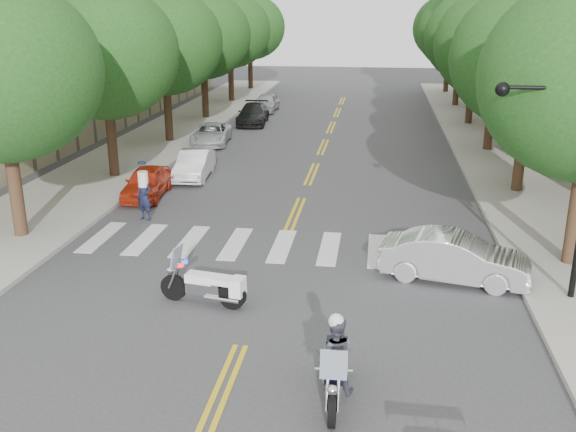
% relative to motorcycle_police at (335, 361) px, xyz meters
% --- Properties ---
extents(ground, '(140.00, 140.00, 0.00)m').
position_rel_motorcycle_police_xyz_m(ground, '(-2.29, 1.74, -0.84)').
color(ground, '#38383A').
rests_on(ground, ground).
extents(sidewalk_left, '(5.00, 60.00, 0.15)m').
position_rel_motorcycle_police_xyz_m(sidewalk_left, '(-11.79, 23.74, -0.76)').
color(sidewalk_left, '#9E9991').
rests_on(sidewalk_left, ground).
extents(sidewalk_right, '(5.00, 60.00, 0.15)m').
position_rel_motorcycle_police_xyz_m(sidewalk_right, '(7.21, 23.74, -0.76)').
color(sidewalk_right, '#9E9991').
rests_on(sidewalk_right, ground).
extents(tree_l_1, '(6.40, 6.40, 8.45)m').
position_rel_motorcycle_police_xyz_m(tree_l_1, '(-11.09, 15.74, 4.72)').
color(tree_l_1, '#382316').
rests_on(tree_l_1, ground).
extents(tree_l_2, '(6.40, 6.40, 8.45)m').
position_rel_motorcycle_police_xyz_m(tree_l_2, '(-11.09, 23.74, 4.72)').
color(tree_l_2, '#382316').
rests_on(tree_l_2, ground).
extents(tree_l_3, '(6.40, 6.40, 8.45)m').
position_rel_motorcycle_police_xyz_m(tree_l_3, '(-11.09, 31.74, 4.72)').
color(tree_l_3, '#382316').
rests_on(tree_l_3, ground).
extents(tree_l_4, '(6.40, 6.40, 8.45)m').
position_rel_motorcycle_police_xyz_m(tree_l_4, '(-11.09, 39.74, 4.72)').
color(tree_l_4, '#382316').
rests_on(tree_l_4, ground).
extents(tree_l_5, '(6.40, 6.40, 8.45)m').
position_rel_motorcycle_police_xyz_m(tree_l_5, '(-11.09, 47.74, 4.72)').
color(tree_l_5, '#382316').
rests_on(tree_l_5, ground).
extents(tree_r_1, '(6.40, 6.40, 8.45)m').
position_rel_motorcycle_police_xyz_m(tree_r_1, '(6.51, 15.74, 4.72)').
color(tree_r_1, '#382316').
rests_on(tree_r_1, ground).
extents(tree_r_2, '(6.40, 6.40, 8.45)m').
position_rel_motorcycle_police_xyz_m(tree_r_2, '(6.51, 23.74, 4.72)').
color(tree_r_2, '#382316').
rests_on(tree_r_2, ground).
extents(tree_r_3, '(6.40, 6.40, 8.45)m').
position_rel_motorcycle_police_xyz_m(tree_r_3, '(6.51, 31.74, 4.72)').
color(tree_r_3, '#382316').
rests_on(tree_r_3, ground).
extents(tree_r_4, '(6.40, 6.40, 8.45)m').
position_rel_motorcycle_police_xyz_m(tree_r_4, '(6.51, 39.74, 4.72)').
color(tree_r_4, '#382316').
rests_on(tree_r_4, ground).
extents(tree_r_5, '(6.40, 6.40, 8.45)m').
position_rel_motorcycle_police_xyz_m(tree_r_5, '(6.51, 47.74, 4.72)').
color(tree_r_5, '#382316').
rests_on(tree_r_5, ground).
extents(traffic_signal_pole, '(2.82, 0.42, 6.00)m').
position_rel_motorcycle_police_xyz_m(traffic_signal_pole, '(5.43, 5.24, 2.88)').
color(traffic_signal_pole, black).
rests_on(traffic_signal_pole, ground).
extents(motorcycle_police, '(0.79, 2.32, 1.88)m').
position_rel_motorcycle_police_xyz_m(motorcycle_police, '(0.00, 0.00, 0.00)').
color(motorcycle_police, black).
rests_on(motorcycle_police, ground).
extents(motorcycle_parked, '(2.40, 0.83, 1.56)m').
position_rel_motorcycle_police_xyz_m(motorcycle_parked, '(-3.52, 3.71, -0.30)').
color(motorcycle_parked, black).
rests_on(motorcycle_parked, ground).
extents(officer_standing, '(0.75, 0.62, 1.75)m').
position_rel_motorcycle_police_xyz_m(officer_standing, '(-7.65, 10.24, 0.04)').
color(officer_standing, '#161932').
rests_on(officer_standing, ground).
extents(convertible, '(4.38, 2.28, 1.37)m').
position_rel_motorcycle_police_xyz_m(convertible, '(2.95, 6.24, -0.15)').
color(convertible, silver).
rests_on(convertible, ground).
extents(parked_car_a, '(1.75, 3.75, 1.24)m').
position_rel_motorcycle_police_xyz_m(parked_car_a, '(-8.59, 13.06, -0.22)').
color(parked_car_a, red).
rests_on(parked_car_a, ground).
extents(parked_car_b, '(1.61, 3.87, 1.24)m').
position_rel_motorcycle_police_xyz_m(parked_car_b, '(-7.49, 16.24, -0.22)').
color(parked_car_b, white).
rests_on(parked_car_b, ground).
extents(parked_car_c, '(2.30, 4.33, 1.16)m').
position_rel_motorcycle_police_xyz_m(parked_car_c, '(-8.59, 23.57, -0.26)').
color(parked_car_c, silver).
rests_on(parked_car_c, ground).
extents(parked_car_d, '(2.16, 4.66, 1.32)m').
position_rel_motorcycle_police_xyz_m(parked_car_d, '(-7.49, 30.24, -0.18)').
color(parked_car_d, black).
rests_on(parked_car_d, ground).
extents(parked_car_e, '(1.59, 3.89, 1.32)m').
position_rel_motorcycle_police_xyz_m(parked_car_e, '(-7.49, 35.44, -0.18)').
color(parked_car_e, '#9B9BA0').
rests_on(parked_car_e, ground).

